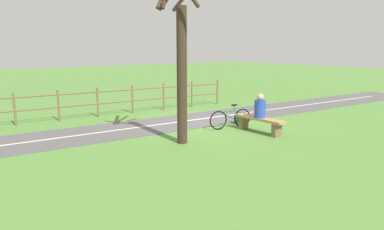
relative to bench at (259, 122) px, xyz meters
name	(u,v)px	position (x,y,z in m)	size (l,w,h in m)	color
ground_plane	(205,122)	(2.27, 0.45, -0.35)	(80.00, 80.00, 0.00)	#548438
paved_path	(92,134)	(3.20, 4.45, -0.35)	(2.41, 36.00, 0.02)	#565454
path_centre_line	(92,133)	(3.20, 4.45, -0.34)	(0.10, 32.00, 0.00)	silver
bench	(259,122)	(0.00, 0.00, 0.00)	(1.84, 0.45, 0.51)	#A88456
person_seated	(260,107)	(0.00, 0.00, 0.49)	(0.38, 0.38, 0.79)	#2847B7
bicycle	(230,118)	(1.01, 0.34, 0.00)	(0.42, 1.58, 0.84)	black
backpack	(240,118)	(1.26, -0.41, -0.14)	(0.39, 0.36, 0.43)	#1E4C2D
fence_roadside	(98,100)	(5.71, 3.20, 0.35)	(1.26, 11.95, 1.20)	brown
tree_near_bench	(180,62)	(0.61, 2.75, 2.02)	(1.44, 1.27, 5.11)	#38281E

